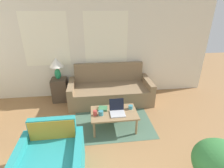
# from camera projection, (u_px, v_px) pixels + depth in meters

# --- Properties ---
(wall_back) EXTENTS (6.96, 0.06, 2.60)m
(wall_back) POSITION_uv_depth(u_px,v_px,m) (81.00, 48.00, 4.49)
(wall_back) COLOR silver
(wall_back) RESTS_ON ground_plane
(rug) EXTENTS (1.65, 1.98, 0.01)m
(rug) POSITION_uv_depth(u_px,v_px,m) (111.00, 113.00, 4.12)
(rug) COLOR #476651
(rug) RESTS_ON ground_plane
(couch) EXTENTS (2.10, 0.90, 0.93)m
(couch) POSITION_uv_depth(u_px,v_px,m) (110.00, 91.00, 4.58)
(couch) COLOR #846B4C
(couch) RESTS_ON ground_plane
(armchair) EXTENTS (0.90, 0.84, 0.80)m
(armchair) POSITION_uv_depth(u_px,v_px,m) (52.00, 162.00, 2.50)
(armchair) COLOR teal
(armchair) RESTS_ON ground_plane
(side_table) EXTENTS (0.38, 0.38, 0.61)m
(side_table) POSITION_uv_depth(u_px,v_px,m) (60.00, 90.00, 4.57)
(side_table) COLOR #4C3D2D
(side_table) RESTS_ON ground_plane
(table_lamp) EXTENTS (0.35, 0.35, 0.56)m
(table_lamp) POSITION_uv_depth(u_px,v_px,m) (56.00, 65.00, 4.29)
(table_lamp) COLOR #1E8451
(table_lamp) RESTS_ON side_table
(coffee_table) EXTENTS (0.92, 0.58, 0.38)m
(coffee_table) POSITION_uv_depth(u_px,v_px,m) (114.00, 114.00, 3.48)
(coffee_table) COLOR #8E704C
(coffee_table) RESTS_ON ground_plane
(laptop) EXTENTS (0.29, 0.31, 0.25)m
(laptop) POSITION_uv_depth(u_px,v_px,m) (117.00, 110.00, 3.43)
(laptop) COLOR #B7B7BC
(laptop) RESTS_ON coffee_table
(cup_navy) EXTENTS (0.08, 0.08, 0.10)m
(cup_navy) POSITION_uv_depth(u_px,v_px,m) (95.00, 113.00, 3.35)
(cup_navy) COLOR #B23D38
(cup_navy) RESTS_ON coffee_table
(cup_yellow) EXTENTS (0.10, 0.10, 0.09)m
(cup_yellow) POSITION_uv_depth(u_px,v_px,m) (101.00, 113.00, 3.36)
(cup_yellow) COLOR teal
(cup_yellow) RESTS_ON coffee_table
(cup_white) EXTENTS (0.09, 0.09, 0.08)m
(cup_white) POSITION_uv_depth(u_px,v_px,m) (131.00, 107.00, 3.57)
(cup_white) COLOR teal
(cup_white) RESTS_ON coffee_table
(book_red) EXTENTS (0.20, 0.19, 0.04)m
(book_red) POSITION_uv_depth(u_px,v_px,m) (103.00, 108.00, 3.56)
(book_red) COLOR #3D7A4C
(book_red) RESTS_ON coffee_table
(potted_plant) EXTENTS (0.71, 0.71, 0.77)m
(potted_plant) POSITION_uv_depth(u_px,v_px,m) (221.00, 165.00, 2.21)
(potted_plant) COLOR #996B42
(potted_plant) RESTS_ON ground_plane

